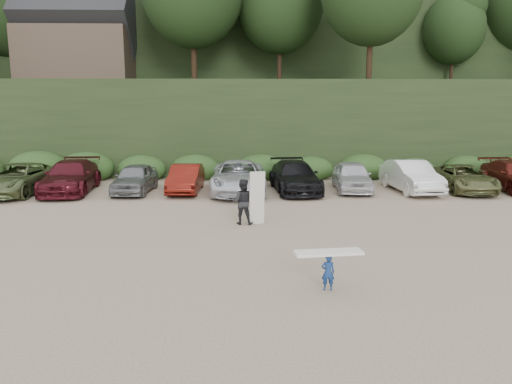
{
  "coord_description": "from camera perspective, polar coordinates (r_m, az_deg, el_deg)",
  "views": [
    {
      "loc": [
        0.2,
        -15.64,
        4.75
      ],
      "look_at": [
        0.78,
        3.0,
        1.3
      ],
      "focal_mm": 35.0,
      "sensor_mm": 36.0,
      "label": 1
    }
  ],
  "objects": [
    {
      "name": "ground",
      "position": [
        16.35,
        -2.42,
        -6.42
      ],
      "size": [
        120.0,
        120.0,
        0.0
      ],
      "primitive_type": "plane",
      "color": "tan",
      "rests_on": "ground"
    },
    {
      "name": "hillside_backdrop",
      "position": [
        51.97,
        -2.38,
        17.63
      ],
      "size": [
        90.0,
        41.5,
        28.0
      ],
      "color": "black",
      "rests_on": "ground"
    },
    {
      "name": "parked_cars",
      "position": [
        25.99,
        -0.13,
        1.68
      ],
      "size": [
        39.86,
        6.3,
        1.65
      ],
      "color": "silver",
      "rests_on": "ground"
    },
    {
      "name": "child_surfer",
      "position": [
        12.79,
        8.25,
        -8.11
      ],
      "size": [
        1.75,
        0.66,
        1.03
      ],
      "color": "navy",
      "rests_on": "ground"
    },
    {
      "name": "adult_surfer",
      "position": [
        19.25,
        -1.39,
        -1.08
      ],
      "size": [
        1.34,
        0.8,
        2.08
      ],
      "color": "black",
      "rests_on": "ground"
    }
  ]
}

